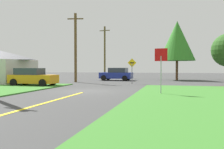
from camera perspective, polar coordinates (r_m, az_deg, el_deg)
name	(u,v)px	position (r m, az deg, el deg)	size (l,w,h in m)	color
ground_plane	(87,91)	(17.97, -5.58, -3.77)	(120.00, 120.00, 0.00)	#3E3E3E
lane_stripe_center	(22,110)	(10.80, -19.77, -7.47)	(0.20, 14.00, 0.01)	yellow
stop_sign	(161,62)	(15.86, 11.03, 2.81)	(0.78, 0.15, 2.86)	#9EA0A8
parked_car_near_building	(32,77)	(23.90, -17.57, -0.56)	(4.32, 2.03, 1.62)	orange
car_approaching_junction	(117,74)	(32.26, 1.07, 0.08)	(4.15, 2.35, 1.62)	navy
utility_pole_mid	(76,47)	(28.89, -8.25, 6.22)	(1.79, 0.44, 7.77)	brown
utility_pole_far	(105,51)	(42.20, -1.66, 5.29)	(1.80, 0.41, 8.48)	brown
direction_sign	(132,68)	(25.77, 4.54, 1.48)	(0.91, 0.08, 2.60)	slate
pine_tree_center	(177,41)	(34.42, 14.51, 7.37)	(4.73, 4.73, 7.76)	brown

